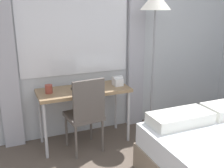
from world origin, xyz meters
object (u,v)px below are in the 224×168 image
Objects in this scene: desk at (84,94)px; desk_chair at (86,111)px; book at (82,89)px; mug at (49,89)px; standing_lamp at (155,11)px; telephone at (118,81)px.

desk_chair reaches higher than desk.
mug is at bearing 174.13° from book.
standing_lamp is 1.63m from mug.
standing_lamp is (1.00, 0.17, 1.13)m from desk_chair.
desk_chair is 3.98× the size of book.
telephone reaches higher than book.
desk_chair reaches higher than book.
book is at bearing 177.99° from standing_lamp.
telephone is at bearing 174.64° from standing_lamp.
book is (-0.98, 0.03, -0.91)m from standing_lamp.
desk is 4.83× the size of book.
telephone is 0.88m from mug.
telephone is 0.56× the size of book.
standing_lamp reaches higher than desk.
telephone is 0.49m from book.
standing_lamp is at bearing -2.01° from book.
book is (-0.04, -0.03, 0.08)m from desk.
telephone is (0.51, 0.22, 0.26)m from desk_chair.
desk is at bearing 71.32° from desk_chair.
standing_lamp is 1.34m from book.
book is 0.39m from mug.
desk is 1.38m from standing_lamp.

